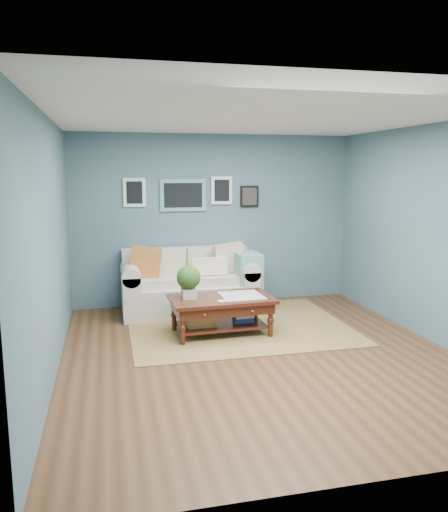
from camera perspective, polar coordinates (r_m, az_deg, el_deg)
name	(u,v)px	position (r m, az deg, el deg)	size (l,w,h in m)	color
room_shell	(258,239)	(5.67, 3.92, 1.95)	(5.00, 5.02, 2.70)	brown
area_rug	(238,326)	(6.96, 1.62, -8.00)	(2.96, 2.37, 0.01)	brown
loveseat	(194,283)	(7.63, -3.40, -3.14)	(2.06, 0.94, 1.06)	beige
coffee_table	(216,304)	(6.53, -0.93, -5.48)	(1.36, 0.83, 0.93)	#33120A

